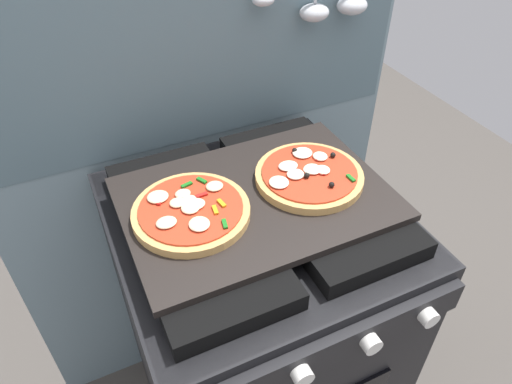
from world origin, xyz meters
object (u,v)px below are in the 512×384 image
object	(u,v)px
pizza_right	(308,174)
pizza_left	(190,210)
baking_tray	(256,199)
stove	(256,328)

from	to	relation	value
pizza_right	pizza_left	bearing A→B (deg)	-179.79
baking_tray	stove	bearing A→B (deg)	-90.00
pizza_right	stove	bearing A→B (deg)	-176.84
pizza_left	pizza_right	xyz separation A→B (m)	(0.26, 0.00, 0.00)
stove	pizza_right	world-z (taller)	pizza_right
stove	baking_tray	size ratio (longest dim) A/B	1.67
baking_tray	pizza_right	xyz separation A→B (m)	(0.12, 0.01, 0.02)
baking_tray	pizza_left	bearing A→B (deg)	178.26
baking_tray	pizza_left	distance (m)	0.14
pizza_left	pizza_right	bearing A→B (deg)	0.21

